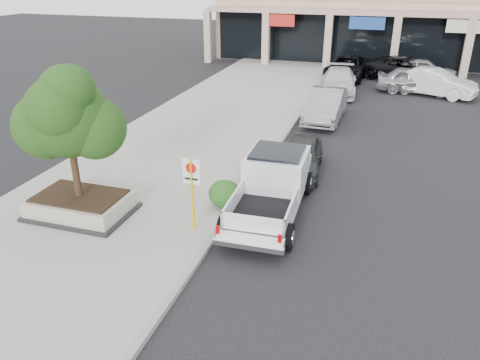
{
  "coord_description": "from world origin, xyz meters",
  "views": [
    {
      "loc": [
        2.84,
        -10.76,
        7.44
      ],
      "look_at": [
        -1.06,
        1.5,
        1.56
      ],
      "focal_mm": 35.0,
      "sensor_mm": 36.0,
      "label": 1
    }
  ],
  "objects_px": {
    "planter": "(81,205)",
    "planter_tree": "(74,115)",
    "lot_car_b": "(434,83)",
    "lot_car_e": "(422,69)",
    "curb_car_a": "(301,156)",
    "curb_car_d": "(347,67)",
    "pickup_truck": "(270,189)",
    "lot_car_d": "(407,69)",
    "lot_car_a": "(415,80)",
    "curb_car_c": "(339,81)",
    "no_parking_sign": "(192,185)",
    "curb_car_b": "(326,105)"
  },
  "relations": [
    {
      "from": "planter_tree",
      "to": "lot_car_e",
      "type": "distance_m",
      "value": 26.97
    },
    {
      "from": "curb_car_c",
      "to": "lot_car_e",
      "type": "distance_m",
      "value": 7.62
    },
    {
      "from": "planter",
      "to": "no_parking_sign",
      "type": "relative_size",
      "value": 1.39
    },
    {
      "from": "curb_car_d",
      "to": "lot_car_b",
      "type": "relative_size",
      "value": 1.14
    },
    {
      "from": "planter",
      "to": "lot_car_a",
      "type": "relative_size",
      "value": 0.67
    },
    {
      "from": "lot_car_b",
      "to": "planter_tree",
      "type": "bearing_deg",
      "value": 170.82
    },
    {
      "from": "planter",
      "to": "lot_car_d",
      "type": "height_order",
      "value": "lot_car_d"
    },
    {
      "from": "curb_car_c",
      "to": "pickup_truck",
      "type": "bearing_deg",
      "value": -95.8
    },
    {
      "from": "planter_tree",
      "to": "lot_car_b",
      "type": "xyz_separation_m",
      "value": [
        11.57,
        20.19,
        -2.59
      ]
    },
    {
      "from": "curb_car_b",
      "to": "lot_car_e",
      "type": "xyz_separation_m",
      "value": [
        5.18,
        11.57,
        -0.02
      ]
    },
    {
      "from": "curb_car_a",
      "to": "lot_car_e",
      "type": "xyz_separation_m",
      "value": [
        5.09,
        18.79,
        0.12
      ]
    },
    {
      "from": "curb_car_c",
      "to": "no_parking_sign",
      "type": "bearing_deg",
      "value": -101.49
    },
    {
      "from": "planter_tree",
      "to": "curb_car_b",
      "type": "relative_size",
      "value": 0.82
    },
    {
      "from": "curb_car_d",
      "to": "pickup_truck",
      "type": "bearing_deg",
      "value": -85.1
    },
    {
      "from": "no_parking_sign",
      "to": "lot_car_d",
      "type": "xyz_separation_m",
      "value": [
        6.27,
        23.98,
        -0.8
      ]
    },
    {
      "from": "curb_car_c",
      "to": "lot_car_b",
      "type": "height_order",
      "value": "lot_car_b"
    },
    {
      "from": "pickup_truck",
      "to": "lot_car_e",
      "type": "height_order",
      "value": "pickup_truck"
    },
    {
      "from": "planter_tree",
      "to": "planter",
      "type": "bearing_deg",
      "value": -131.03
    },
    {
      "from": "pickup_truck",
      "to": "curb_car_c",
      "type": "bearing_deg",
      "value": 87.39
    },
    {
      "from": "planter_tree",
      "to": "lot_car_b",
      "type": "height_order",
      "value": "planter_tree"
    },
    {
      "from": "planter",
      "to": "planter_tree",
      "type": "bearing_deg",
      "value": 48.97
    },
    {
      "from": "planter",
      "to": "lot_car_b",
      "type": "height_order",
      "value": "lot_car_b"
    },
    {
      "from": "lot_car_d",
      "to": "lot_car_e",
      "type": "xyz_separation_m",
      "value": [
        1.03,
        0.45,
        -0.05
      ]
    },
    {
      "from": "no_parking_sign",
      "to": "curb_car_d",
      "type": "relative_size",
      "value": 0.4
    },
    {
      "from": "pickup_truck",
      "to": "curb_car_a",
      "type": "xyz_separation_m",
      "value": [
        0.3,
        3.76,
        -0.25
      ]
    },
    {
      "from": "curb_car_d",
      "to": "lot_car_a",
      "type": "xyz_separation_m",
      "value": [
        4.61,
        -3.07,
        0.02
      ]
    },
    {
      "from": "no_parking_sign",
      "to": "planter_tree",
      "type": "bearing_deg",
      "value": -179.15
    },
    {
      "from": "no_parking_sign",
      "to": "lot_car_e",
      "type": "distance_m",
      "value": 25.51
    },
    {
      "from": "no_parking_sign",
      "to": "curb_car_a",
      "type": "xyz_separation_m",
      "value": [
        2.21,
        5.64,
        -0.96
      ]
    },
    {
      "from": "planter",
      "to": "lot_car_b",
      "type": "bearing_deg",
      "value": 60.1
    },
    {
      "from": "lot_car_b",
      "to": "lot_car_d",
      "type": "height_order",
      "value": "lot_car_d"
    },
    {
      "from": "no_parking_sign",
      "to": "pickup_truck",
      "type": "relative_size",
      "value": 0.39
    },
    {
      "from": "curb_car_d",
      "to": "lot_car_e",
      "type": "relative_size",
      "value": 1.23
    },
    {
      "from": "lot_car_b",
      "to": "lot_car_e",
      "type": "distance_m",
      "value": 4.33
    },
    {
      "from": "lot_car_b",
      "to": "lot_car_d",
      "type": "distance_m",
      "value": 4.16
    },
    {
      "from": "planter",
      "to": "no_parking_sign",
      "type": "distance_m",
      "value": 4.01
    },
    {
      "from": "planter",
      "to": "planter_tree",
      "type": "height_order",
      "value": "planter_tree"
    },
    {
      "from": "planter_tree",
      "to": "pickup_truck",
      "type": "distance_m",
      "value": 6.43
    },
    {
      "from": "planter",
      "to": "curb_car_a",
      "type": "distance_m",
      "value": 8.41
    },
    {
      "from": "planter",
      "to": "lot_car_b",
      "type": "relative_size",
      "value": 0.64
    },
    {
      "from": "curb_car_a",
      "to": "pickup_truck",
      "type": "bearing_deg",
      "value": -100.1
    },
    {
      "from": "curb_car_a",
      "to": "lot_car_a",
      "type": "bearing_deg",
      "value": 67.48
    },
    {
      "from": "pickup_truck",
      "to": "curb_car_a",
      "type": "distance_m",
      "value": 3.78
    },
    {
      "from": "lot_car_d",
      "to": "curb_car_c",
      "type": "bearing_deg",
      "value": 162.84
    },
    {
      "from": "no_parking_sign",
      "to": "lot_car_a",
      "type": "height_order",
      "value": "no_parking_sign"
    },
    {
      "from": "curb_car_b",
      "to": "lot_car_e",
      "type": "distance_m",
      "value": 12.68
    },
    {
      "from": "curb_car_c",
      "to": "lot_car_b",
      "type": "distance_m",
      "value": 5.92
    },
    {
      "from": "planter",
      "to": "lot_car_a",
      "type": "distance_m",
      "value": 23.24
    },
    {
      "from": "planter_tree",
      "to": "lot_car_e",
      "type": "bearing_deg",
      "value": 65.81
    },
    {
      "from": "curb_car_d",
      "to": "lot_car_b",
      "type": "height_order",
      "value": "lot_car_b"
    }
  ]
}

